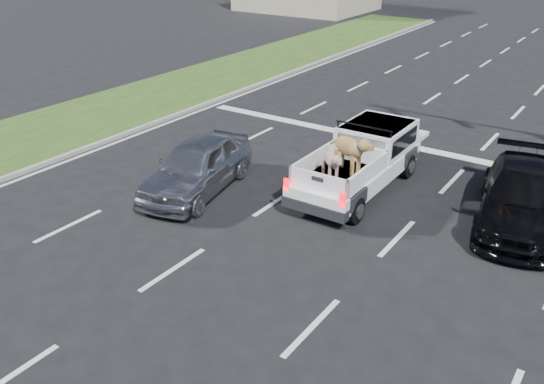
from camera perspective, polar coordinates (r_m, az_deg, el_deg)
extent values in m
plane|color=black|center=(11.81, -3.47, -10.26)|extent=(160.00, 160.00, 0.00)
cube|color=silver|center=(18.87, -5.12, 3.91)|extent=(0.12, 60.00, 0.01)
cube|color=silver|center=(17.03, 4.09, 1.50)|extent=(0.12, 60.00, 0.01)
cube|color=silver|center=(15.75, 15.13, -1.43)|extent=(0.12, 60.00, 0.01)
cube|color=silver|center=(21.17, -12.67, 5.80)|extent=(0.15, 60.00, 0.01)
cube|color=silver|center=(19.76, 14.43, 4.19)|extent=(17.00, 0.45, 0.01)
cube|color=#254716|center=(23.13, -17.38, 7.03)|extent=(5.00, 60.00, 0.10)
cube|color=gray|center=(21.33, -13.15, 6.08)|extent=(0.15, 60.00, 0.14)
cylinder|color=black|center=(15.10, 2.73, -0.26)|extent=(0.26, 0.70, 0.70)
cylinder|color=black|center=(14.43, 8.19, -1.80)|extent=(0.26, 0.70, 0.70)
cylinder|color=black|center=(17.88, 8.44, 3.67)|extent=(0.26, 0.70, 0.70)
cylinder|color=black|center=(17.31, 13.21, 2.53)|extent=(0.26, 0.70, 0.70)
cube|color=white|center=(16.07, 8.46, 2.13)|extent=(1.78, 4.91, 0.48)
cube|color=white|center=(16.83, 10.33, 5.40)|extent=(1.71, 2.13, 0.79)
cube|color=black|center=(15.91, 8.78, 4.45)|extent=(1.43, 0.04, 0.57)
cylinder|color=black|center=(15.84, 9.11, 6.46)|extent=(1.66, 0.06, 0.05)
cube|color=black|center=(15.09, 6.69, 1.53)|extent=(1.66, 2.36, 0.06)
cube|color=white|center=(15.32, 4.14, 3.11)|extent=(0.09, 2.36, 0.48)
cube|color=white|center=(14.68, 9.46, 1.79)|extent=(0.09, 2.36, 0.48)
cube|color=white|center=(14.05, 4.59, 0.98)|extent=(1.64, 0.08, 0.48)
cube|color=#F80515|center=(14.35, 1.45, 0.66)|extent=(0.15, 0.06, 0.37)
cube|color=#F80515|center=(13.66, 7.01, -0.87)|extent=(0.15, 0.06, 0.37)
cube|color=black|center=(14.23, 4.24, -1.57)|extent=(1.77, 0.29, 0.28)
imported|color=#A3A5AA|center=(16.00, -7.44, 2.58)|extent=(2.56, 4.57, 1.47)
imported|color=black|center=(15.42, 23.49, -0.49)|extent=(2.78, 5.07, 1.39)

